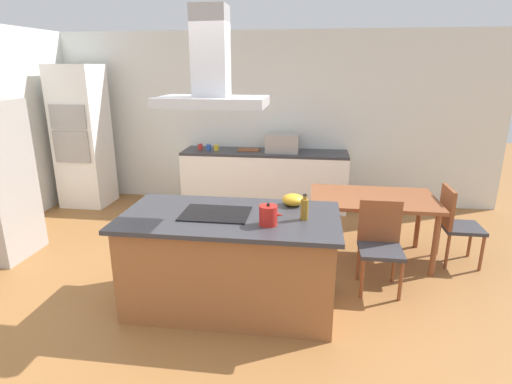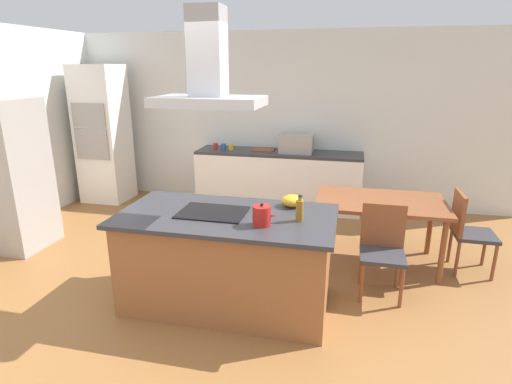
# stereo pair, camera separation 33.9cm
# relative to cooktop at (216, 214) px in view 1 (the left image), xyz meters

# --- Properties ---
(ground) EXTENTS (16.00, 16.00, 0.00)m
(ground) POSITION_rel_cooktop_xyz_m (0.13, 1.50, -0.91)
(ground) COLOR #936033
(wall_back) EXTENTS (7.20, 0.10, 2.70)m
(wall_back) POSITION_rel_cooktop_xyz_m (0.13, 3.25, 0.44)
(wall_back) COLOR silver
(wall_back) RESTS_ON ground
(kitchen_island) EXTENTS (1.95, 1.03, 0.90)m
(kitchen_island) POSITION_rel_cooktop_xyz_m (0.13, 0.00, -0.45)
(kitchen_island) COLOR #995B33
(kitchen_island) RESTS_ON ground
(cooktop) EXTENTS (0.60, 0.44, 0.01)m
(cooktop) POSITION_rel_cooktop_xyz_m (0.00, 0.00, 0.00)
(cooktop) COLOR black
(cooktop) RESTS_ON kitchen_island
(tea_kettle) EXTENTS (0.21, 0.15, 0.19)m
(tea_kettle) POSITION_rel_cooktop_xyz_m (0.50, -0.19, 0.08)
(tea_kettle) COLOR #B21E19
(tea_kettle) RESTS_ON kitchen_island
(olive_oil_bottle) EXTENTS (0.07, 0.07, 0.23)m
(olive_oil_bottle) POSITION_rel_cooktop_xyz_m (0.79, -0.02, 0.09)
(olive_oil_bottle) COLOR olive
(olive_oil_bottle) RESTS_ON kitchen_island
(mixing_bowl) EXTENTS (0.20, 0.20, 0.11)m
(mixing_bowl) POSITION_rel_cooktop_xyz_m (0.67, 0.34, 0.05)
(mixing_bowl) COLOR gold
(mixing_bowl) RESTS_ON kitchen_island
(back_counter) EXTENTS (2.56, 0.62, 0.90)m
(back_counter) POSITION_rel_cooktop_xyz_m (0.10, 2.88, -0.46)
(back_counter) COLOR white
(back_counter) RESTS_ON ground
(countertop_microwave) EXTENTS (0.50, 0.38, 0.28)m
(countertop_microwave) POSITION_rel_cooktop_xyz_m (0.38, 2.88, 0.13)
(countertop_microwave) COLOR #9E9993
(countertop_microwave) RESTS_ON back_counter
(coffee_mug_red) EXTENTS (0.08, 0.08, 0.09)m
(coffee_mug_red) POSITION_rel_cooktop_xyz_m (-0.92, 2.88, 0.04)
(coffee_mug_red) COLOR red
(coffee_mug_red) RESTS_ON back_counter
(coffee_mug_blue) EXTENTS (0.08, 0.08, 0.09)m
(coffee_mug_blue) POSITION_rel_cooktop_xyz_m (-0.78, 2.87, 0.04)
(coffee_mug_blue) COLOR #2D56B2
(coffee_mug_blue) RESTS_ON back_counter
(coffee_mug_yellow) EXTENTS (0.08, 0.08, 0.09)m
(coffee_mug_yellow) POSITION_rel_cooktop_xyz_m (-0.66, 2.85, 0.04)
(coffee_mug_yellow) COLOR gold
(coffee_mug_yellow) RESTS_ON back_counter
(cutting_board) EXTENTS (0.34, 0.24, 0.02)m
(cutting_board) POSITION_rel_cooktop_xyz_m (-0.15, 2.93, 0.00)
(cutting_board) COLOR brown
(cutting_board) RESTS_ON back_counter
(wall_oven_stack) EXTENTS (0.70, 0.66, 2.20)m
(wall_oven_stack) POSITION_rel_cooktop_xyz_m (-2.77, 2.65, 0.20)
(wall_oven_stack) COLOR white
(wall_oven_stack) RESTS_ON ground
(dining_table) EXTENTS (1.40, 0.90, 0.75)m
(dining_table) POSITION_rel_cooktop_xyz_m (1.54, 1.21, -0.24)
(dining_table) COLOR brown
(dining_table) RESTS_ON ground
(chair_at_right_end) EXTENTS (0.42, 0.42, 0.89)m
(chair_at_right_end) POSITION_rel_cooktop_xyz_m (2.46, 1.21, -0.40)
(chair_at_right_end) COLOR #333338
(chair_at_right_end) RESTS_ON ground
(chair_facing_island) EXTENTS (0.42, 0.42, 0.89)m
(chair_facing_island) POSITION_rel_cooktop_xyz_m (1.54, 0.54, -0.40)
(chair_facing_island) COLOR #333338
(chair_facing_island) RESTS_ON ground
(range_hood) EXTENTS (0.90, 0.55, 0.78)m
(range_hood) POSITION_rel_cooktop_xyz_m (0.00, 0.00, 1.20)
(range_hood) COLOR #ADADB2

